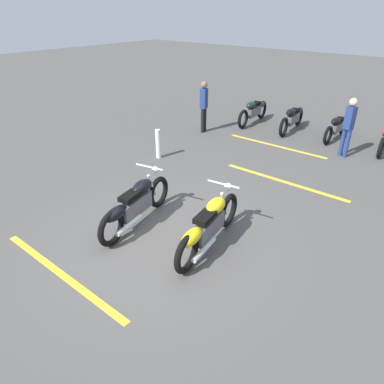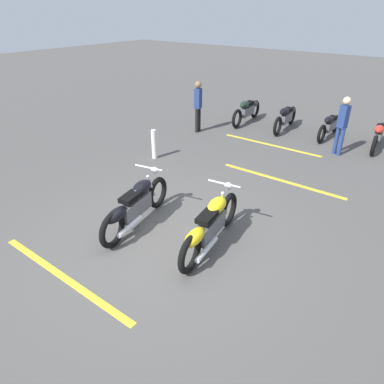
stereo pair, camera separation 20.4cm
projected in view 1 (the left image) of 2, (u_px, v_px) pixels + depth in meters
name	position (u px, v px, depth m)	size (l,w,h in m)	color
ground_plane	(163.00, 239.00, 6.53)	(60.00, 60.00, 0.00)	#514F4C
motorcycle_bright_foreground	(208.00, 225.00, 6.11)	(2.22, 0.70, 1.04)	black
motorcycle_dark_foreground	(135.00, 204.00, 6.76)	(2.21, 0.75, 1.04)	black
motorcycle_row_left	(337.00, 126.00, 11.27)	(1.96, 0.25, 0.74)	black
motorcycle_row_center	(293.00, 118.00, 12.00)	(2.13, 0.38, 0.80)	black
motorcycle_row_right	(254.00, 111.00, 12.77)	(2.19, 0.36, 0.82)	black
bystander_near_row	(204.00, 104.00, 11.63)	(0.28, 0.23, 1.67)	black
bystander_secondary	(349.00, 125.00, 9.69)	(0.26, 0.28, 1.65)	navy
bollard_post	(158.00, 144.00, 9.83)	(0.14, 0.14, 0.82)	white
parking_stripe_near	(61.00, 274.00, 5.69)	(3.20, 0.12, 0.01)	yellow
parking_stripe_mid	(284.00, 182.00, 8.65)	(3.20, 0.12, 0.01)	yellow
parking_stripe_far	(276.00, 146.00, 10.84)	(3.20, 0.12, 0.01)	yellow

